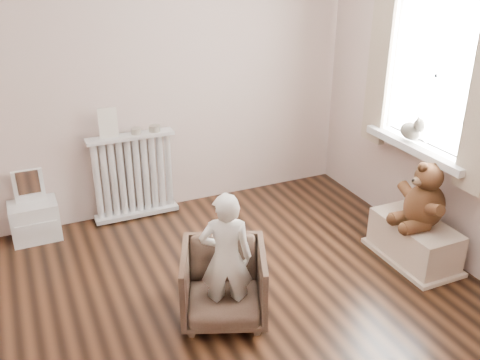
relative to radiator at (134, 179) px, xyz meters
name	(u,v)px	position (x,y,z in m)	size (l,w,h in m)	color
floor	(246,309)	(0.37, -1.68, -0.39)	(3.60, 3.60, 0.01)	black
back_wall	(163,74)	(0.37, 0.12, 0.91)	(3.60, 0.02, 2.60)	beige
front_wall	(473,309)	(0.37, -3.48, 0.91)	(3.60, 0.02, 2.60)	beige
right_wall	(469,104)	(2.17, -1.68, 0.91)	(0.02, 3.60, 2.60)	beige
window	(439,75)	(2.13, -1.38, 1.06)	(0.03, 0.90, 1.10)	white
window_sill	(419,147)	(2.04, -1.38, 0.48)	(0.22, 1.10, 0.06)	silver
curtain_right	(380,69)	(2.02, -0.81, 1.00)	(0.06, 0.26, 1.30)	#BFAD90
radiator	(134,179)	(0.00, 0.00, 0.00)	(0.78, 0.15, 0.82)	silver
paper_doll	(108,123)	(-0.18, 0.00, 0.57)	(0.16, 0.01, 0.27)	beige
tin_a	(136,131)	(0.06, 0.00, 0.46)	(0.09, 0.09, 0.05)	#A59E8C
tin_b	(155,128)	(0.23, 0.00, 0.46)	(0.10, 0.10, 0.06)	#A59E8C
toy_vanity	(33,210)	(-0.90, -0.03, -0.11)	(0.40, 0.29, 0.63)	silver
armchair	(224,284)	(0.20, -1.67, -0.13)	(0.56, 0.58, 0.53)	#4E382A
child	(226,258)	(0.20, -1.72, 0.11)	(0.35, 0.23, 0.96)	silver
toy_bench	(415,238)	(1.89, -1.64, -0.19)	(0.38, 0.73, 0.34)	beige
teddy_bear	(427,188)	(1.89, -1.68, 0.28)	(0.44, 0.34, 0.54)	#381E0F
plush_cat	(412,129)	(2.03, -1.28, 0.61)	(0.16, 0.26, 0.22)	slate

